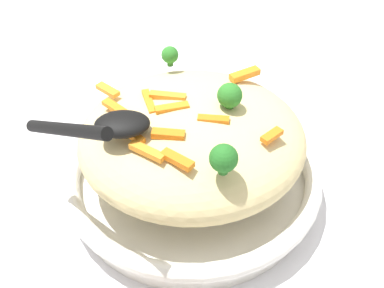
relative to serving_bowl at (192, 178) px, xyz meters
The scene contains 19 objects.
ground_plane 0.02m from the serving_bowl, ahead, with size 2.40×2.40×0.00m, color silver.
serving_bowl is the anchor object (origin of this frame).
pasta_mound 0.06m from the serving_bowl, ahead, with size 0.25×0.24×0.09m, color #DBC689.
carrot_piece_0 0.12m from the serving_bowl, 56.32° to the left, with size 0.03×0.01×0.01m, color orange.
carrot_piece_1 0.11m from the serving_bowl, 39.91° to the right, with size 0.04×0.01×0.01m, color orange.
carrot_piece_2 0.13m from the serving_bowl, 75.21° to the left, with size 0.03×0.01×0.01m, color orange.
carrot_piece_3 0.14m from the serving_bowl, 136.61° to the right, with size 0.04×0.01×0.01m, color orange.
carrot_piece_4 0.13m from the serving_bowl, 27.08° to the left, with size 0.04×0.01×0.01m, color orange.
carrot_piece_5 0.11m from the serving_bowl, ahead, with size 0.04×0.01×0.01m, color orange.
carrot_piece_6 0.13m from the serving_bowl, 51.54° to the left, with size 0.04×0.01×0.01m, color orange.
carrot_piece_7 0.11m from the serving_bowl, 19.73° to the right, with size 0.04×0.01×0.01m, color orange.
carrot_piece_8 0.14m from the serving_bowl, 149.10° to the left, with size 0.03×0.01×0.01m, color orange.
carrot_piece_9 0.14m from the serving_bowl, 26.21° to the right, with size 0.03×0.01×0.01m, color orange.
carrot_piece_10 0.13m from the serving_bowl, ahead, with size 0.04×0.01×0.01m, color orange.
carrot_piece_11 0.11m from the serving_bowl, 134.14° to the left, with size 0.03×0.01×0.01m, color orange.
broccoli_floret_0 0.15m from the serving_bowl, 78.46° to the right, with size 0.02×0.02×0.02m.
broccoli_floret_1 0.15m from the serving_bowl, 103.55° to the left, with size 0.03×0.03×0.03m.
broccoli_floret_2 0.13m from the serving_bowl, behind, with size 0.03×0.03×0.03m.
serving_spoon 0.16m from the serving_bowl, 27.71° to the left, with size 0.12×0.12×0.08m.
Camera 1 is at (0.03, 0.44, 0.47)m, focal length 49.25 mm.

